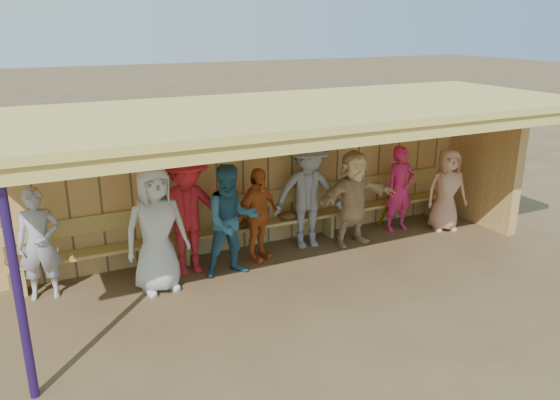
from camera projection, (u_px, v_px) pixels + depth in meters
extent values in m
plane|color=brown|center=(290.00, 273.00, 8.18)|extent=(90.00, 90.00, 0.00)
imported|color=#9A97A0|center=(39.00, 244.00, 7.24)|extent=(0.62, 0.46, 1.55)
imported|color=silver|center=(156.00, 229.00, 7.42)|extent=(0.93, 0.65, 1.79)
imported|color=#2D607D|center=(231.00, 221.00, 7.90)|extent=(0.85, 0.68, 1.68)
imported|color=#CD5B20|center=(257.00, 215.00, 8.43)|extent=(0.95, 0.69, 1.49)
imported|color=gray|center=(308.00, 194.00, 8.90)|extent=(1.30, 0.91, 1.84)
imported|color=#DCB27B|center=(353.00, 198.00, 9.05)|extent=(1.53, 0.58, 1.62)
imported|color=#CC205A|center=(400.00, 189.00, 9.67)|extent=(0.56, 0.37, 1.54)
imported|color=tan|center=(447.00, 190.00, 9.70)|extent=(0.84, 0.67, 1.49)
imported|color=red|center=(187.00, 212.00, 7.94)|extent=(1.25, 0.76, 1.89)
cube|color=tan|center=(253.00, 174.00, 8.96)|extent=(8.60, 0.20, 2.40)
cube|color=tan|center=(484.00, 159.00, 9.95)|extent=(0.20, 1.62, 2.40)
cube|color=#D9BF59|center=(291.00, 109.00, 7.43)|extent=(8.80, 3.20, 0.10)
cube|color=#D9BF59|center=(352.00, 139.00, 6.18)|extent=(8.80, 0.10, 0.18)
cube|color=#D9BF59|center=(71.00, 138.00, 6.28)|extent=(0.08, 3.00, 0.16)
cube|color=#D9BF59|center=(153.00, 131.00, 6.67)|extent=(0.08, 3.00, 0.16)
cube|color=#D9BF59|center=(226.00, 125.00, 7.07)|extent=(0.08, 3.00, 0.16)
cube|color=#D9BF59|center=(291.00, 120.00, 7.47)|extent=(0.08, 3.00, 0.16)
cube|color=#D9BF59|center=(350.00, 115.00, 7.87)|extent=(0.08, 3.00, 0.16)
cube|color=#D9BF59|center=(403.00, 110.00, 8.26)|extent=(0.08, 3.00, 0.16)
cube|color=#D9BF59|center=(451.00, 106.00, 8.66)|extent=(0.08, 3.00, 0.16)
cube|color=#D9BF59|center=(494.00, 103.00, 9.06)|extent=(0.08, 3.00, 0.16)
cylinder|color=navy|center=(18.00, 289.00, 5.11)|extent=(0.09, 0.09, 2.40)
cube|color=tan|center=(261.00, 224.00, 8.96)|extent=(7.60, 0.32, 0.05)
cube|color=tan|center=(257.00, 200.00, 8.98)|extent=(7.60, 0.04, 0.26)
cube|color=tan|center=(23.00, 280.00, 7.52)|extent=(0.06, 0.29, 0.40)
cube|color=tan|center=(186.00, 251.00, 8.49)|extent=(0.06, 0.29, 0.40)
cube|color=tan|center=(328.00, 225.00, 9.57)|extent=(0.06, 0.29, 0.40)
cube|color=tan|center=(431.00, 206.00, 10.53)|extent=(0.06, 0.29, 0.40)
cylinder|color=gold|center=(386.00, 209.00, 9.79)|extent=(0.13, 0.41, 0.80)
sphere|color=gold|center=(439.00, 217.00, 10.43)|extent=(0.08, 0.08, 0.08)
ellipsoid|color=#593319|center=(16.00, 261.00, 7.36)|extent=(0.30, 0.24, 0.14)
ellipsoid|color=#593319|center=(244.00, 223.00, 8.75)|extent=(0.30, 0.24, 0.14)
ellipsoid|color=#593319|center=(288.00, 216.00, 9.08)|extent=(0.30, 0.24, 0.14)
cylinder|color=#A5D068|center=(303.00, 209.00, 9.30)|extent=(0.07, 0.07, 0.22)
cylinder|color=orange|center=(395.00, 194.00, 10.11)|extent=(0.07, 0.07, 0.22)
cylinder|color=#8DCB65|center=(451.00, 218.00, 10.15)|extent=(0.07, 0.07, 0.22)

